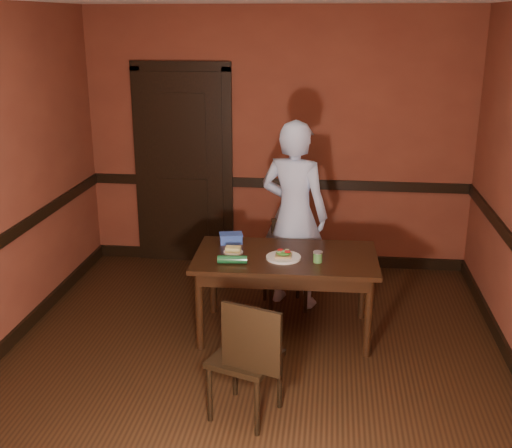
% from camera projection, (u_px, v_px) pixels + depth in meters
% --- Properties ---
extents(floor, '(4.00, 4.50, 0.01)m').
position_uv_depth(floor, '(251.00, 367.00, 4.94)').
color(floor, black).
rests_on(floor, ground).
extents(wall_back, '(4.00, 0.02, 2.70)m').
position_uv_depth(wall_back, '(278.00, 141.00, 6.65)').
color(wall_back, brown).
rests_on(wall_back, ground).
extents(wall_front, '(4.00, 0.02, 2.70)m').
position_uv_depth(wall_front, '(174.00, 359.00, 2.40)').
color(wall_front, brown).
rests_on(wall_front, ground).
extents(dado_back, '(4.00, 0.03, 0.10)m').
position_uv_depth(dado_back, '(277.00, 183.00, 6.77)').
color(dado_back, black).
rests_on(dado_back, ground).
extents(baseboard_back, '(4.00, 0.03, 0.12)m').
position_uv_depth(baseboard_back, '(276.00, 258.00, 7.03)').
color(baseboard_back, black).
rests_on(baseboard_back, ground).
extents(baseboard_left, '(0.03, 4.50, 0.12)m').
position_uv_depth(baseboard_left, '(6.00, 346.00, 5.14)').
color(baseboard_left, black).
rests_on(baseboard_left, ground).
extents(door, '(1.05, 0.07, 2.20)m').
position_uv_depth(door, '(183.00, 164.00, 6.81)').
color(door, black).
rests_on(door, ground).
extents(dining_table, '(1.52, 0.88, 0.70)m').
position_uv_depth(dining_table, '(285.00, 294.00, 5.39)').
color(dining_table, black).
rests_on(dining_table, floor).
extents(chair_far, '(0.47, 0.47, 0.81)m').
position_uv_depth(chair_far, '(285.00, 265.00, 5.87)').
color(chair_far, black).
rests_on(chair_far, floor).
extents(chair_near, '(0.52, 0.52, 0.88)m').
position_uv_depth(chair_near, '(245.00, 356.00, 4.23)').
color(chair_near, black).
rests_on(chair_near, floor).
extents(person, '(0.73, 0.59, 1.73)m').
position_uv_depth(person, '(294.00, 215.00, 5.81)').
color(person, '#A7BBDD').
rests_on(person, floor).
extents(sandwich_plate, '(0.28, 0.28, 0.07)m').
position_uv_depth(sandwich_plate, '(283.00, 256.00, 5.20)').
color(sandwich_plate, silver).
rests_on(sandwich_plate, dining_table).
extents(sauce_jar, '(0.08, 0.08, 0.09)m').
position_uv_depth(sauce_jar, '(318.00, 257.00, 5.12)').
color(sauce_jar, '#46813B').
rests_on(sauce_jar, dining_table).
extents(cheese_saucer, '(0.16, 0.16, 0.05)m').
position_uv_depth(cheese_saucer, '(233.00, 250.00, 5.33)').
color(cheese_saucer, silver).
rests_on(cheese_saucer, dining_table).
extents(food_tub, '(0.23, 0.18, 0.08)m').
position_uv_depth(food_tub, '(231.00, 238.00, 5.56)').
color(food_tub, blue).
rests_on(food_tub, dining_table).
extents(wrapped_veg, '(0.24, 0.09, 0.07)m').
position_uv_depth(wrapped_veg, '(232.00, 259.00, 5.09)').
color(wrapped_veg, '#165126').
rests_on(wrapped_veg, dining_table).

